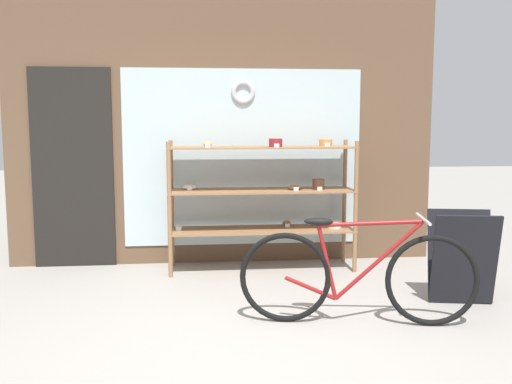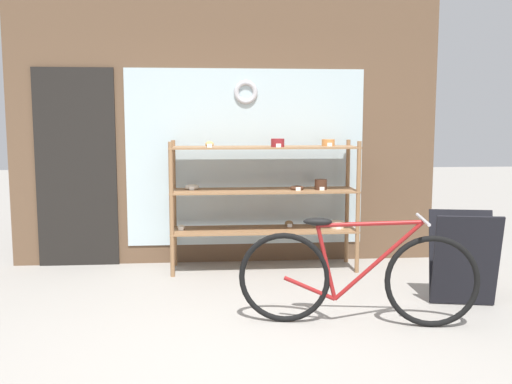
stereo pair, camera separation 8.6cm
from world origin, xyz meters
name	(u,v)px [view 2 (the right image)]	position (x,y,z in m)	size (l,w,h in m)	color
ground_plane	(241,351)	(0.00, 0.00, 0.00)	(30.00, 30.00, 0.00)	gray
storefront_facade	(222,110)	(-0.05, 2.52, 1.66)	(4.61, 0.13, 3.43)	brown
display_case	(267,191)	(0.40, 2.14, 0.83)	(1.92, 0.49, 1.37)	#8E6642
bicycle	(356,276)	(0.90, 0.44, 0.38)	(1.79, 0.50, 0.83)	black
sandwich_board	(463,259)	(1.92, 0.83, 0.40)	(0.59, 0.47, 0.78)	black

